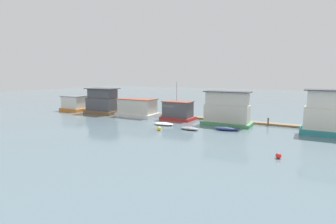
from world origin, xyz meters
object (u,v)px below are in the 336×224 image
at_px(houseboat_white, 137,108).
at_px(dinghy_navy, 227,129).
at_px(dinghy_white, 164,124).
at_px(mooring_post_far_left, 178,113).
at_px(mooring_post_near_left, 268,122).
at_px(dinghy_grey, 190,128).
at_px(buoy_red, 278,156).
at_px(houseboat_brown, 103,102).
at_px(houseboat_orange, 75,104).
at_px(houseboat_teal, 328,114).
at_px(houseboat_green, 227,110).
at_px(buoy_yellow, 159,128).
at_px(houseboat_red, 178,111).

relative_size(houseboat_white, dinghy_navy, 2.08).
xyz_separation_m(dinghy_white, dinghy_navy, (9.57, 0.98, 0.05)).
relative_size(houseboat_white, mooring_post_far_left, 4.34).
bearing_deg(mooring_post_far_left, mooring_post_near_left, 0.00).
bearing_deg(mooring_post_far_left, dinghy_white, -81.04).
distance_m(dinghy_grey, buoy_red, 14.59).
bearing_deg(houseboat_brown, mooring_post_far_left, 9.20).
xyz_separation_m(houseboat_orange, houseboat_teal, (46.47, 0.08, 1.12)).
relative_size(houseboat_teal, dinghy_navy, 1.73).
relative_size(houseboat_white, houseboat_teal, 1.20).
xyz_separation_m(mooring_post_near_left, buoy_red, (3.26, -16.00, -0.35)).
xyz_separation_m(houseboat_green, houseboat_teal, (13.23, 0.23, 0.26)).
xyz_separation_m(houseboat_green, mooring_post_near_left, (5.70, 2.53, -1.76)).
bearing_deg(dinghy_grey, dinghy_navy, 24.67).
xyz_separation_m(houseboat_orange, mooring_post_near_left, (38.94, 2.38, -0.90)).
bearing_deg(buoy_yellow, houseboat_orange, 161.94).
height_order(dinghy_grey, mooring_post_far_left, mooring_post_far_left).
height_order(dinghy_white, dinghy_navy, dinghy_navy).
relative_size(dinghy_white, mooring_post_far_left, 1.89).
bearing_deg(dinghy_grey, mooring_post_near_left, 42.48).
height_order(houseboat_red, dinghy_white, houseboat_red).
bearing_deg(houseboat_teal, houseboat_green, -179.01).
height_order(houseboat_white, dinghy_navy, houseboat_white).
height_order(houseboat_green, dinghy_white, houseboat_green).
relative_size(houseboat_red, dinghy_grey, 2.37).
relative_size(houseboat_orange, buoy_red, 9.96).
height_order(houseboat_brown, mooring_post_far_left, houseboat_brown).
height_order(houseboat_green, mooring_post_far_left, houseboat_green).
xyz_separation_m(dinghy_white, buoy_yellow, (1.37, -3.66, 0.08)).
relative_size(houseboat_white, houseboat_green, 1.00).
relative_size(houseboat_orange, houseboat_teal, 0.86).
bearing_deg(houseboat_teal, buoy_red, -107.28).
xyz_separation_m(houseboat_orange, buoy_red, (42.21, -13.62, -1.26)).
bearing_deg(houseboat_brown, houseboat_green, 0.01).
relative_size(mooring_post_near_left, buoy_yellow, 2.17).
bearing_deg(dinghy_navy, houseboat_brown, 171.90).
distance_m(dinghy_grey, mooring_post_near_left, 12.51).
bearing_deg(houseboat_red, houseboat_white, -176.61).
distance_m(mooring_post_far_left, mooring_post_near_left, 15.24).
bearing_deg(houseboat_teal, mooring_post_near_left, 163.01).
bearing_deg(dinghy_grey, buoy_yellow, -144.67).
bearing_deg(houseboat_white, houseboat_teal, -0.02).
bearing_deg(houseboat_teal, houseboat_brown, -179.65).
distance_m(houseboat_green, buoy_yellow, 11.15).
bearing_deg(dinghy_navy, houseboat_red, 155.73).
height_order(houseboat_brown, houseboat_red, houseboat_red).
bearing_deg(houseboat_brown, houseboat_teal, 0.35).
distance_m(houseboat_green, houseboat_teal, 13.23).
bearing_deg(dinghy_white, dinghy_grey, -13.55).
height_order(houseboat_brown, mooring_post_near_left, houseboat_brown).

